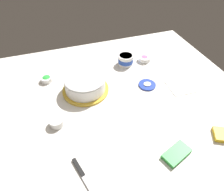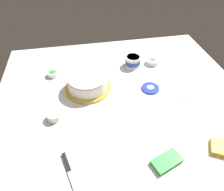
{
  "view_description": "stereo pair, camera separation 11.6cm",
  "coord_description": "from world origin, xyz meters",
  "px_view_note": "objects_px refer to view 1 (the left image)",
  "views": [
    {
      "loc": [
        0.34,
        0.72,
        0.84
      ],
      "look_at": [
        0.07,
        -0.07,
        0.04
      ],
      "focal_mm": 31.35,
      "sensor_mm": 36.0,
      "label": 1
    },
    {
      "loc": [
        0.22,
        0.75,
        0.84
      ],
      "look_at": [
        0.07,
        -0.07,
        0.04
      ],
      "focal_mm": 31.35,
      "sensor_mm": 36.0,
      "label": 2
    }
  ],
  "objects_px": {
    "frosting_tub": "(126,60)",
    "sprinkle_bowl_green": "(47,79)",
    "spreading_knife": "(84,176)",
    "sprinkle_bowl_rainbow": "(57,122)",
    "sprinkle_bowl_pink": "(144,58)",
    "frosting_tub_lid": "(147,85)",
    "candy_box_upper": "(177,154)",
    "paper_napkin": "(180,87)",
    "frosted_cake": "(85,84)"
  },
  "relations": [
    {
      "from": "frosting_tub",
      "to": "sprinkle_bowl_green",
      "type": "distance_m",
      "value": 0.57
    },
    {
      "from": "spreading_knife",
      "to": "sprinkle_bowl_rainbow",
      "type": "height_order",
      "value": "sprinkle_bowl_rainbow"
    },
    {
      "from": "sprinkle_bowl_pink",
      "to": "frosting_tub_lid",
      "type": "bearing_deg",
      "value": 68.65
    },
    {
      "from": "sprinkle_bowl_pink",
      "to": "candy_box_upper",
      "type": "relative_size",
      "value": 0.67
    },
    {
      "from": "sprinkle_bowl_rainbow",
      "to": "paper_napkin",
      "type": "bearing_deg",
      "value": -176.03
    },
    {
      "from": "sprinkle_bowl_pink",
      "to": "spreading_knife",
      "type": "bearing_deg",
      "value": 49.17
    },
    {
      "from": "spreading_knife",
      "to": "paper_napkin",
      "type": "distance_m",
      "value": 0.81
    },
    {
      "from": "sprinkle_bowl_rainbow",
      "to": "paper_napkin",
      "type": "distance_m",
      "value": 0.8
    },
    {
      "from": "sprinkle_bowl_pink",
      "to": "sprinkle_bowl_green",
      "type": "distance_m",
      "value": 0.72
    },
    {
      "from": "frosting_tub",
      "to": "frosting_tub_lid",
      "type": "xyz_separation_m",
      "value": [
        -0.05,
        0.27,
        -0.03
      ]
    },
    {
      "from": "sprinkle_bowl_rainbow",
      "to": "candy_box_upper",
      "type": "xyz_separation_m",
      "value": [
        -0.51,
        0.36,
        -0.01
      ]
    },
    {
      "from": "sprinkle_bowl_green",
      "to": "sprinkle_bowl_rainbow",
      "type": "bearing_deg",
      "value": 92.74
    },
    {
      "from": "frosting_tub_lid",
      "to": "sprinkle_bowl_rainbow",
      "type": "distance_m",
      "value": 0.61
    },
    {
      "from": "sprinkle_bowl_green",
      "to": "sprinkle_bowl_pink",
      "type": "bearing_deg",
      "value": -178.86
    },
    {
      "from": "frosting_tub_lid",
      "to": "paper_napkin",
      "type": "distance_m",
      "value": 0.21
    },
    {
      "from": "frosted_cake",
      "to": "candy_box_upper",
      "type": "xyz_separation_m",
      "value": [
        -0.3,
        0.57,
        -0.04
      ]
    },
    {
      "from": "spreading_knife",
      "to": "frosting_tub",
      "type": "bearing_deg",
      "value": -123.2
    },
    {
      "from": "sprinkle_bowl_green",
      "to": "paper_napkin",
      "type": "relative_size",
      "value": 0.51
    },
    {
      "from": "sprinkle_bowl_pink",
      "to": "paper_napkin",
      "type": "relative_size",
      "value": 0.62
    },
    {
      "from": "frosting_tub_lid",
      "to": "spreading_knife",
      "type": "height_order",
      "value": "frosting_tub_lid"
    },
    {
      "from": "frosting_tub",
      "to": "spreading_knife",
      "type": "height_order",
      "value": "frosting_tub"
    },
    {
      "from": "frosting_tub",
      "to": "candy_box_upper",
      "type": "distance_m",
      "value": 0.77
    },
    {
      "from": "sprinkle_bowl_rainbow",
      "to": "sprinkle_bowl_green",
      "type": "bearing_deg",
      "value": -87.26
    },
    {
      "from": "frosting_tub",
      "to": "sprinkle_bowl_rainbow",
      "type": "relative_size",
      "value": 1.42
    },
    {
      "from": "frosted_cake",
      "to": "candy_box_upper",
      "type": "height_order",
      "value": "frosted_cake"
    },
    {
      "from": "paper_napkin",
      "to": "sprinkle_bowl_rainbow",
      "type": "bearing_deg",
      "value": 3.97
    },
    {
      "from": "frosted_cake",
      "to": "paper_napkin",
      "type": "xyz_separation_m",
      "value": [
        -0.59,
        0.16,
        -0.05
      ]
    },
    {
      "from": "frosted_cake",
      "to": "spreading_knife",
      "type": "relative_size",
      "value": 1.25
    },
    {
      "from": "frosted_cake",
      "to": "candy_box_upper",
      "type": "bearing_deg",
      "value": 117.71
    },
    {
      "from": "frosting_tub_lid",
      "to": "paper_napkin",
      "type": "relative_size",
      "value": 0.74
    },
    {
      "from": "frosted_cake",
      "to": "sprinkle_bowl_green",
      "type": "bearing_deg",
      "value": -38.09
    },
    {
      "from": "sprinkle_bowl_pink",
      "to": "sprinkle_bowl_green",
      "type": "bearing_deg",
      "value": 1.14
    },
    {
      "from": "frosting_tub",
      "to": "spreading_knife",
      "type": "bearing_deg",
      "value": 56.8
    },
    {
      "from": "frosting_tub",
      "to": "paper_napkin",
      "type": "relative_size",
      "value": 0.73
    },
    {
      "from": "candy_box_upper",
      "to": "paper_napkin",
      "type": "height_order",
      "value": "candy_box_upper"
    },
    {
      "from": "frosted_cake",
      "to": "frosting_tub_lid",
      "type": "xyz_separation_m",
      "value": [
        -0.39,
        0.08,
        -0.05
      ]
    },
    {
      "from": "spreading_knife",
      "to": "sprinkle_bowl_green",
      "type": "height_order",
      "value": "sprinkle_bowl_green"
    },
    {
      "from": "frosting_tub_lid",
      "to": "sprinkle_bowl_rainbow",
      "type": "relative_size",
      "value": 1.44
    },
    {
      "from": "paper_napkin",
      "to": "frosted_cake",
      "type": "bearing_deg",
      "value": -15.3
    },
    {
      "from": "spreading_knife",
      "to": "sprinkle_bowl_green",
      "type": "xyz_separation_m",
      "value": [
        0.09,
        -0.71,
        0.01
      ]
    },
    {
      "from": "sprinkle_bowl_green",
      "to": "paper_napkin",
      "type": "height_order",
      "value": "sprinkle_bowl_green"
    },
    {
      "from": "frosted_cake",
      "to": "frosting_tub",
      "type": "relative_size",
      "value": 2.64
    },
    {
      "from": "sprinkle_bowl_rainbow",
      "to": "paper_napkin",
      "type": "relative_size",
      "value": 0.52
    },
    {
      "from": "frosting_tub_lid",
      "to": "sprinkle_bowl_pink",
      "type": "xyz_separation_m",
      "value": [
        -0.11,
        -0.27,
        0.01
      ]
    },
    {
      "from": "sprinkle_bowl_green",
      "to": "candy_box_upper",
      "type": "bearing_deg",
      "value": 125.04
    },
    {
      "from": "frosting_tub_lid",
      "to": "sprinkle_bowl_pink",
      "type": "relative_size",
      "value": 1.21
    },
    {
      "from": "sprinkle_bowl_rainbow",
      "to": "sprinkle_bowl_pink",
      "type": "bearing_deg",
      "value": -149.97
    },
    {
      "from": "frosting_tub",
      "to": "frosted_cake",
      "type": "bearing_deg",
      "value": 29.18
    },
    {
      "from": "frosting_tub",
      "to": "sprinkle_bowl_pink",
      "type": "height_order",
      "value": "frosting_tub"
    },
    {
      "from": "candy_box_upper",
      "to": "paper_napkin",
      "type": "relative_size",
      "value": 0.92
    }
  ]
}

